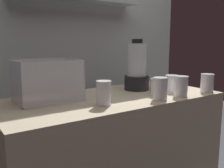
{
  "coord_description": "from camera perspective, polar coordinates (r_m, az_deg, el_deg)",
  "views": [
    {
      "loc": [
        -0.87,
        -1.28,
        1.24
      ],
      "look_at": [
        0.0,
        0.0,
        0.98
      ],
      "focal_mm": 40.44,
      "sensor_mm": 36.0,
      "label": 1
    }
  ],
  "objects": [
    {
      "name": "carrot_display_bin",
      "position": [
        1.51,
        -14.13,
        -0.97
      ],
      "size": [
        0.35,
        0.26,
        0.24
      ],
      "color": "white",
      "rests_on": "counter"
    },
    {
      "name": "juice_cup_orange_right",
      "position": [
        1.64,
        15.29,
        -0.76
      ],
      "size": [
        0.09,
        0.09,
        0.13
      ],
      "color": "white",
      "rests_on": "counter"
    },
    {
      "name": "juice_cup_pomegranate_far_left",
      "position": [
        1.36,
        -1.88,
        -2.43
      ],
      "size": [
        0.08,
        0.08,
        0.13
      ],
      "color": "white",
      "rests_on": "counter"
    },
    {
      "name": "juice_cup_beet_far_right",
      "position": [
        1.78,
        13.38,
        -0.11
      ],
      "size": [
        0.09,
        0.09,
        0.11
      ],
      "color": "white",
      "rests_on": "counter"
    },
    {
      "name": "counter",
      "position": [
        1.74,
        0.0,
        -17.49
      ],
      "size": [
        1.4,
        0.64,
        0.9
      ],
      "primitive_type": "cube",
      "color": "tan",
      "rests_on": "ground_plane"
    },
    {
      "name": "back_wall_unit",
      "position": [
        2.22,
        -11.3,
        10.0
      ],
      "size": [
        2.6,
        0.24,
        2.5
      ],
      "color": "silver",
      "rests_on": "ground_plane"
    },
    {
      "name": "blender_pitcher",
      "position": [
        1.8,
        5.63,
        3.33
      ],
      "size": [
        0.18,
        0.18,
        0.36
      ],
      "color": "black",
      "rests_on": "counter"
    },
    {
      "name": "juice_cup_carrot_middle",
      "position": [
        1.65,
        10.05,
        -0.82
      ],
      "size": [
        0.08,
        0.08,
        0.11
      ],
      "color": "white",
      "rests_on": "counter"
    },
    {
      "name": "juice_cup_pomegranate_left",
      "position": [
        1.51,
        10.81,
        -1.24
      ],
      "size": [
        0.09,
        0.09,
        0.13
      ],
      "color": "white",
      "rests_on": "counter"
    },
    {
      "name": "juice_cup_pomegranate_rightmost",
      "position": [
        1.84,
        20.69,
        0.01
      ],
      "size": [
        0.09,
        0.09,
        0.12
      ],
      "color": "white",
      "rests_on": "counter"
    }
  ]
}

